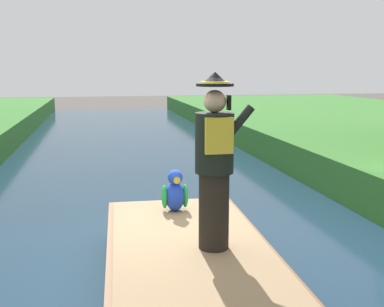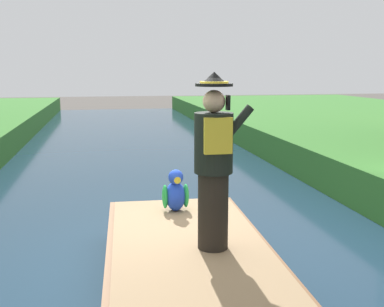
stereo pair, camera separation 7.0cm
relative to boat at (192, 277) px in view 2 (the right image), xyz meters
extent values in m
plane|color=#4C4742|center=(0.00, 1.07, -0.40)|extent=(80.00, 80.00, 0.00)
cube|color=#1E384C|center=(0.00, 1.07, -0.35)|extent=(6.92, 48.00, 0.10)
cube|color=brown|center=(0.00, 0.00, -0.02)|extent=(1.97, 4.27, 0.56)
cube|color=#997A56|center=(0.00, 0.00, 0.28)|extent=(1.81, 3.93, 0.05)
cylinder|color=black|center=(0.23, 0.02, 0.72)|extent=(0.32, 0.32, 0.82)
cylinder|color=black|center=(0.23, 0.02, 1.44)|extent=(0.40, 0.40, 0.62)
cube|color=gold|center=(0.23, -0.17, 1.54)|extent=(0.28, 0.06, 0.36)
sphere|color=#DBA884|center=(0.23, 0.02, 1.86)|extent=(0.23, 0.23, 0.23)
cylinder|color=black|center=(0.23, 0.02, 2.03)|extent=(0.38, 0.38, 0.03)
cone|color=black|center=(0.23, 0.02, 2.10)|extent=(0.26, 0.26, 0.12)
cylinder|color=gold|center=(0.23, 0.02, 2.05)|extent=(0.29, 0.29, 0.02)
cylinder|color=black|center=(0.45, -0.02, 1.62)|extent=(0.38, 0.09, 0.43)
cube|color=black|center=(0.36, -0.04, 1.85)|extent=(0.03, 0.08, 0.15)
ellipsoid|color=blue|center=(0.04, 1.40, 0.51)|extent=(0.26, 0.32, 0.40)
sphere|color=blue|center=(0.04, 1.36, 0.78)|extent=(0.20, 0.20, 0.20)
cone|color=yellow|center=(0.04, 1.26, 0.77)|extent=(0.09, 0.09, 0.09)
ellipsoid|color=green|center=(-0.10, 1.40, 0.51)|extent=(0.08, 0.20, 0.32)
ellipsoid|color=green|center=(0.18, 1.40, 0.51)|extent=(0.08, 0.20, 0.32)
camera|label=1|loc=(-0.93, -4.57, 2.19)|focal=43.70mm
camera|label=2|loc=(-0.86, -4.58, 2.19)|focal=43.70mm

